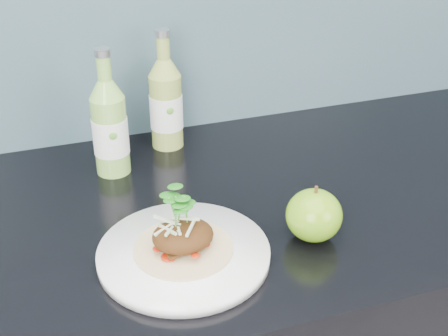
% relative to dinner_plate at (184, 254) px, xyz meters
% --- Properties ---
extents(dinner_plate, '(0.30, 0.30, 0.02)m').
position_rel_dinner_plate_xyz_m(dinner_plate, '(0.00, 0.00, 0.00)').
color(dinner_plate, white).
rests_on(dinner_plate, kitchen_counter).
extents(pork_taco, '(0.14, 0.14, 0.09)m').
position_rel_dinner_plate_xyz_m(pork_taco, '(0.00, 0.00, 0.04)').
color(pork_taco, tan).
rests_on(pork_taco, dinner_plate).
extents(green_apple, '(0.10, 0.10, 0.09)m').
position_rel_dinner_plate_xyz_m(green_apple, '(0.19, -0.01, 0.03)').
color(green_apple, '#43830E').
rests_on(green_apple, kitchen_counter).
extents(cider_bottle_left, '(0.08, 0.08, 0.22)m').
position_rel_dinner_plate_xyz_m(cider_bottle_left, '(-0.05, 0.28, 0.08)').
color(cider_bottle_left, '#83BA4D').
rests_on(cider_bottle_left, kitchen_counter).
extents(cider_bottle_right, '(0.06, 0.06, 0.22)m').
position_rel_dinner_plate_xyz_m(cider_bottle_right, '(0.06, 0.34, 0.08)').
color(cider_bottle_right, '#93A645').
rests_on(cider_bottle_right, kitchen_counter).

